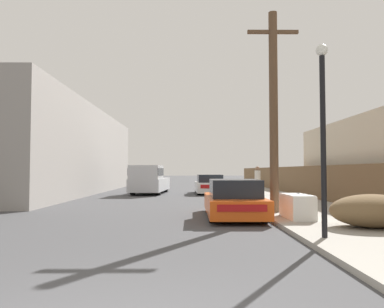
% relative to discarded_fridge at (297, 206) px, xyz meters
% --- Properties ---
extents(sidewalk_curb, '(4.20, 63.00, 0.12)m').
position_rel_discarded_fridge_xyz_m(sidewalk_curb, '(1.28, 15.35, -0.42)').
color(sidewalk_curb, '#9E998E').
rests_on(sidewalk_curb, ground).
extents(discarded_fridge, '(0.72, 1.64, 0.75)m').
position_rel_discarded_fridge_xyz_m(discarded_fridge, '(0.00, 0.00, 0.00)').
color(discarded_fridge, white).
rests_on(discarded_fridge, sidewalk_curb).
extents(parked_sports_car_red, '(1.83, 4.44, 1.28)m').
position_rel_discarded_fridge_xyz_m(parked_sports_car_red, '(-1.80, 1.09, 0.10)').
color(parked_sports_car_red, '#E05114').
rests_on(parked_sports_car_red, ground).
extents(car_parked_mid, '(1.95, 4.56, 1.29)m').
position_rel_discarded_fridge_xyz_m(car_parked_mid, '(-1.93, 13.89, 0.13)').
color(car_parked_mid, silver).
rests_on(car_parked_mid, ground).
extents(pickup_truck, '(2.35, 5.70, 1.90)m').
position_rel_discarded_fridge_xyz_m(pickup_truck, '(-5.98, 13.51, 0.46)').
color(pickup_truck, silver).
rests_on(pickup_truck, ground).
extents(utility_pole, '(1.80, 0.30, 7.07)m').
position_rel_discarded_fridge_xyz_m(utility_pole, '(-0.33, 1.57, 3.28)').
color(utility_pole, brown).
rests_on(utility_pole, sidewalk_curb).
extents(street_lamp, '(0.26, 0.26, 4.25)m').
position_rel_discarded_fridge_xyz_m(street_lamp, '(-0.35, -3.30, 2.13)').
color(street_lamp, black).
rests_on(street_lamp, sidewalk_curb).
extents(brush_pile, '(2.18, 1.59, 0.85)m').
position_rel_discarded_fridge_xyz_m(brush_pile, '(1.41, -1.87, 0.06)').
color(brush_pile, brown).
rests_on(brush_pile, sidewalk_curb).
extents(wooden_fence, '(0.08, 39.44, 1.70)m').
position_rel_discarded_fridge_xyz_m(wooden_fence, '(3.23, 12.97, 0.49)').
color(wooden_fence, brown).
rests_on(wooden_fence, sidewalk_curb).
extents(building_left_block, '(7.00, 23.09, 5.80)m').
position_rel_discarded_fridge_xyz_m(building_left_block, '(-12.95, 14.58, 2.42)').
color(building_left_block, gray).
rests_on(building_left_block, ground).
extents(pedestrian, '(0.34, 0.34, 1.70)m').
position_rel_discarded_fridge_xyz_m(pedestrian, '(0.78, 10.80, 0.51)').
color(pedestrian, '#282D42').
rests_on(pedestrian, sidewalk_curb).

